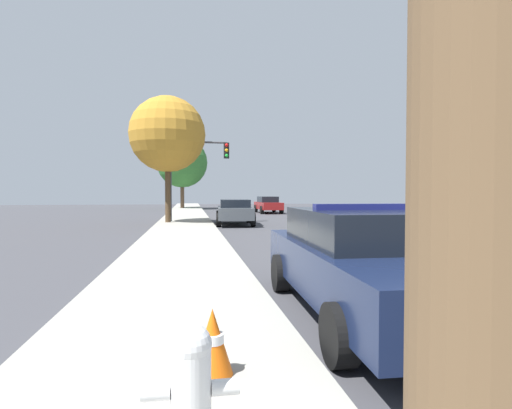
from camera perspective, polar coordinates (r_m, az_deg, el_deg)
The scene contains 9 objects.
sidewalk_left at distance 5.32m, azimuth -12.32°, elevation -16.83°, with size 3.00×110.00×0.13m.
police_car at distance 5.96m, azimuth 15.20°, elevation -7.65°, with size 2.23×5.22×1.59m.
fire_hydrant at distance 2.79m, azimuth -9.28°, elevation -23.81°, with size 0.61×0.27×0.80m.
traffic_light at distance 22.99m, azimuth -8.68°, elevation 5.84°, with size 3.41×0.35×4.63m.
car_background_oncoming at distance 34.06m, azimuth 1.73°, elevation 0.03°, with size 1.93×4.53×1.41m.
car_background_midblock at distance 21.68m, azimuth -3.07°, elevation -0.93°, with size 2.23×4.62×1.38m.
tree_sidewalk_mid at distance 22.52m, azimuth -12.54°, elevation 9.74°, with size 4.11×4.11×6.85m.
tree_sidewalk_far at distance 42.69m, azimuth -10.51°, elevation 5.92°, with size 5.26×5.26×7.41m.
traffic_cone at distance 3.78m, azimuth -6.23°, elevation -18.86°, with size 0.37×0.37×0.59m.
Camera 1 is at (-4.84, -5.04, 1.75)m, focal length 28.00 mm.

